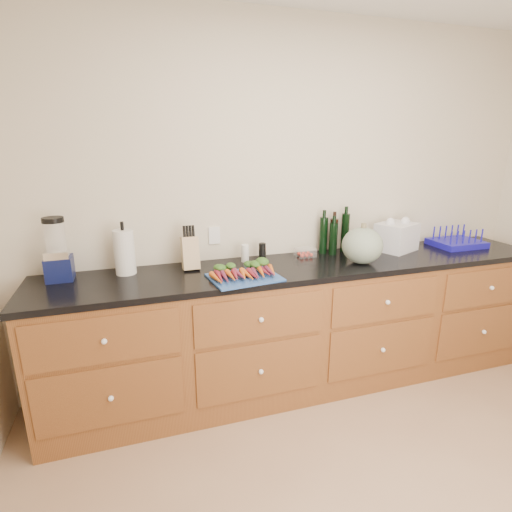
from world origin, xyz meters
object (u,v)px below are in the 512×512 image
object	(u,v)px
blender_appliance	(57,253)
squash	(362,245)
cutting_board	(244,277)
dish_rack	(457,241)
knife_block	(190,253)
tomato_box	(305,252)
carrots	(243,272)
paper_towel	(124,252)

from	to	relation	value
blender_appliance	squash	bearing A→B (deg)	-7.40
cutting_board	dish_rack	size ratio (longest dim) A/B	1.11
dish_rack	cutting_board	bearing A→B (deg)	-172.68
knife_block	tomato_box	xyz separation A→B (m)	(0.85, 0.03, -0.08)
carrots	knife_block	xyz separation A→B (m)	(-0.29, 0.27, 0.08)
cutting_board	carrots	size ratio (longest dim) A/B	1.05
squash	tomato_box	xyz separation A→B (m)	(-0.31, 0.27, -0.09)
carrots	paper_towel	distance (m)	0.77
blender_appliance	knife_block	distance (m)	0.80
knife_block	dish_rack	world-z (taller)	knife_block
cutting_board	tomato_box	distance (m)	0.65
blender_appliance	dish_rack	world-z (taller)	blender_appliance
cutting_board	tomato_box	size ratio (longest dim) A/B	3.09
knife_block	dish_rack	bearing A→B (deg)	-1.59
blender_appliance	tomato_box	size ratio (longest dim) A/B	2.86
dish_rack	tomato_box	bearing A→B (deg)	176.06
paper_towel	squash	bearing A→B (deg)	-9.26
squash	paper_towel	distance (m)	1.60
knife_block	tomato_box	size ratio (longest dim) A/B	1.58
cutting_board	carrots	distance (m)	0.04
cutting_board	knife_block	distance (m)	0.43
cutting_board	blender_appliance	xyz separation A→B (m)	(-1.09, 0.32, 0.17)
knife_block	tomato_box	distance (m)	0.86
carrots	dish_rack	size ratio (longest dim) A/B	1.06
cutting_board	squash	bearing A→B (deg)	4.12
squash	knife_block	bearing A→B (deg)	168.47
knife_block	cutting_board	bearing A→B (deg)	-46.02
blender_appliance	tomato_box	xyz separation A→B (m)	(1.65, 0.01, -0.14)
squash	dish_rack	distance (m)	1.02
blender_appliance	paper_towel	size ratio (longest dim) A/B	1.36
dish_rack	squash	bearing A→B (deg)	-169.93
carrots	dish_rack	bearing A→B (deg)	6.37
carrots	knife_block	world-z (taller)	knife_block
tomato_box	blender_appliance	bearing A→B (deg)	-179.58
paper_towel	cutting_board	bearing A→B (deg)	-24.43
squash	carrots	bearing A→B (deg)	-177.92
squash	cutting_board	bearing A→B (deg)	-175.88
carrots	tomato_box	world-z (taller)	same
blender_appliance	cutting_board	bearing A→B (deg)	-16.25
carrots	knife_block	distance (m)	0.40
carrots	paper_towel	world-z (taller)	paper_towel
squash	paper_towel	bearing A→B (deg)	170.74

